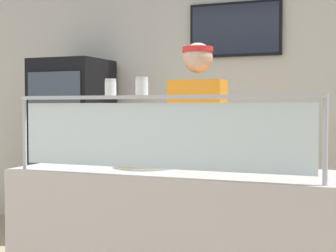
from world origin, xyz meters
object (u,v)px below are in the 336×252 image
(pizza_server, at_px, (151,161))
(pepper_flake_shaker, at_px, (142,87))
(drink_fridge, at_px, (72,146))
(pizza_tray, at_px, (146,164))
(parmesan_shaker, at_px, (111,88))
(worker_figure, at_px, (198,150))

(pizza_server, distance_m, pepper_flake_shaker, 0.54)
(drink_fridge, bearing_deg, pizza_tray, -47.47)
(parmesan_shaker, relative_size, drink_fridge, 0.05)
(worker_figure, bearing_deg, pepper_flake_shaker, -90.40)
(pizza_tray, height_order, drink_fridge, drink_fridge)
(pepper_flake_shaker, bearing_deg, worker_figure, 89.60)
(parmesan_shaker, height_order, drink_fridge, drink_fridge)
(pizza_server, relative_size, worker_figure, 0.16)
(pizza_server, relative_size, pepper_flake_shaker, 2.88)
(drink_fridge, bearing_deg, pepper_flake_shaker, -50.37)
(pizza_server, height_order, parmesan_shaker, parmesan_shaker)
(pizza_tray, distance_m, drink_fridge, 2.38)
(pizza_server, height_order, pepper_flake_shaker, pepper_flake_shaker)
(pizza_tray, relative_size, drink_fridge, 0.22)
(parmesan_shaker, distance_m, pepper_flake_shaker, 0.19)
(pizza_server, bearing_deg, worker_figure, 93.92)
(pizza_tray, relative_size, parmesan_shaker, 4.44)
(pizza_server, bearing_deg, parmesan_shaker, -95.78)
(parmesan_shaker, height_order, worker_figure, worker_figure)
(worker_figure, relative_size, drink_fridge, 0.98)
(pepper_flake_shaker, height_order, worker_figure, worker_figure)
(pizza_server, xyz_separation_m, pepper_flake_shaker, (0.08, -0.32, 0.43))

